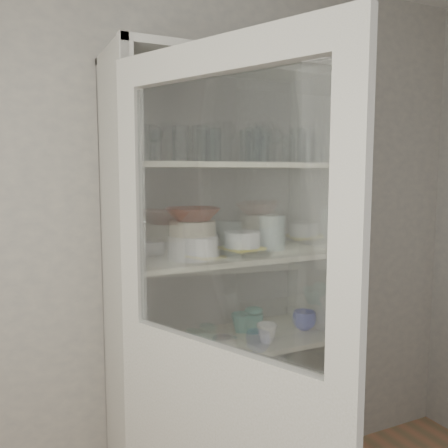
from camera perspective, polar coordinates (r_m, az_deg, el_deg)
name	(u,v)px	position (r m, az deg, el deg)	size (l,w,h in m)	color
wall_back	(165,240)	(2.25, -7.10, -1.96)	(3.60, 0.02, 2.60)	#959592
pantry_cabinet	(218,318)	(2.25, -0.70, -11.28)	(1.00, 0.45, 2.10)	#B4B3A5
cupboard_door	(221,417)	(1.57, -0.42, -22.17)	(0.40, 0.84, 2.00)	#B4B3A5
tumbler_0	(142,143)	(1.81, -9.80, 9.58)	(0.07, 0.07, 0.13)	silver
tumbler_1	(213,145)	(1.94, -1.32, 9.46)	(0.07, 0.07, 0.13)	silver
tumbler_2	(181,144)	(1.87, -5.23, 9.58)	(0.07, 0.07, 0.14)	silver
tumbler_3	(261,144)	(2.02, 4.46, 9.53)	(0.07, 0.07, 0.15)	silver
tumbler_4	(254,145)	(1.99, 3.60, 9.48)	(0.07, 0.07, 0.14)	silver
tumbler_5	(297,146)	(2.13, 8.83, 9.30)	(0.07, 0.07, 0.15)	silver
tumbler_6	(306,145)	(2.15, 9.82, 9.31)	(0.08, 0.08, 0.15)	silver
tumbler_7	(155,147)	(1.97, -8.32, 9.19)	(0.06, 0.06, 0.12)	silver
tumbler_8	(194,146)	(2.04, -3.68, 9.33)	(0.07, 0.07, 0.14)	silver
tumbler_9	(208,147)	(2.09, -1.90, 9.27)	(0.07, 0.07, 0.14)	silver
tumbler_10	(248,146)	(2.17, 2.93, 9.33)	(0.07, 0.07, 0.15)	silver
tumbler_11	(256,148)	(2.14, 3.88, 9.11)	(0.07, 0.07, 0.13)	silver
goblet_0	(155,142)	(2.08, -8.34, 9.77)	(0.08, 0.08, 0.18)	silver
goblet_1	(213,144)	(2.20, -1.35, 9.57)	(0.08, 0.08, 0.17)	silver
goblet_2	(256,144)	(2.26, 3.84, 9.61)	(0.08, 0.08, 0.18)	silver
goblet_3	(275,144)	(2.30, 6.19, 9.57)	(0.08, 0.08, 0.19)	silver
plate_stack_front	(193,247)	(1.99, -3.77, -2.74)	(0.21, 0.21, 0.10)	white
plate_stack_back	(144,247)	(2.14, -9.59, -2.73)	(0.19, 0.19, 0.06)	white
cream_bowl	(193,228)	(1.97, -3.79, -0.47)	(0.19, 0.19, 0.06)	beige
terracotta_bowl	(193,214)	(1.97, -3.80, 1.19)	(0.22, 0.22, 0.05)	maroon
glass_platter	(242,251)	(2.12, 2.21, -3.29)	(0.29, 0.29, 0.02)	silver
yellow_trivet	(242,248)	(2.11, 2.21, -2.93)	(0.15, 0.15, 0.01)	yellow
white_ramekin	(242,239)	(2.11, 2.21, -1.85)	(0.16, 0.16, 0.07)	white
grey_bowl_stack	(272,232)	(2.21, 5.80, -1.01)	(0.12, 0.12, 0.16)	silver
mug_blue	(304,320)	(2.37, 9.63, -11.34)	(0.11, 0.11, 0.09)	#1629A1
mug_teal	(241,323)	(2.31, 2.10, -11.78)	(0.10, 0.10, 0.09)	teal
mug_white	(267,333)	(2.18, 5.17, -12.92)	(0.09, 0.09, 0.08)	white
teal_jar	(254,321)	(2.31, 3.61, -11.55)	(0.09, 0.09, 0.10)	teal
measuring_cups	(223,341)	(2.15, -0.16, -13.90)	(0.09, 0.09, 0.04)	silver
white_canister	(133,335)	(2.10, -10.85, -12.98)	(0.12, 0.12, 0.14)	white
cream_dish	(223,417)	(2.36, -0.18, -22.18)	(0.22, 0.22, 0.07)	beige
tin_box	(264,410)	(2.43, 4.86, -21.41)	(0.22, 0.15, 0.07)	gray
tumbler_12	(289,149)	(2.16, 7.78, 8.96)	(0.06, 0.06, 0.13)	silver
tumbler_13	(200,144)	(1.96, -2.85, 9.59)	(0.07, 0.07, 0.15)	silver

